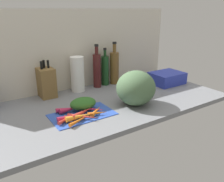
{
  "coord_description": "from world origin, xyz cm",
  "views": [
    {
      "loc": [
        -76.38,
        -125.67,
        59.85
      ],
      "look_at": [
        -1.95,
        -12.72,
        11.72
      ],
      "focal_mm": 37.18,
      "sensor_mm": 36.0,
      "label": 1
    }
  ],
  "objects_px": {
    "cutting_board": "(82,114)",
    "bottle_2": "(114,67)",
    "carrot_7": "(83,117)",
    "winter_squash": "(136,88)",
    "carrot_1": "(92,109)",
    "knife_block": "(46,82)",
    "bottle_0": "(97,70)",
    "carrot_2": "(81,116)",
    "carrot_4": "(65,109)",
    "carrot_6": "(71,109)",
    "paper_towel_roll": "(77,74)",
    "carrot_3": "(84,104)",
    "carrot_11": "(72,116)",
    "carrot_10": "(98,113)",
    "carrot_12": "(96,111)",
    "carrot_9": "(80,120)",
    "dish_rack": "(167,78)",
    "carrot_5": "(74,117)",
    "bottle_1": "(105,70)",
    "carrot_0": "(82,113)",
    "carrot_8": "(65,120)"
  },
  "relations": [
    {
      "from": "paper_towel_roll",
      "to": "carrot_1",
      "type": "bearing_deg",
      "value": -104.08
    },
    {
      "from": "bottle_1",
      "to": "knife_block",
      "type": "bearing_deg",
      "value": -178.99
    },
    {
      "from": "bottle_1",
      "to": "carrot_5",
      "type": "bearing_deg",
      "value": -137.19
    },
    {
      "from": "carrot_8",
      "to": "carrot_3",
      "type": "bearing_deg",
      "value": 36.85
    },
    {
      "from": "carrot_1",
      "to": "paper_towel_roll",
      "type": "height_order",
      "value": "paper_towel_roll"
    },
    {
      "from": "cutting_board",
      "to": "carrot_1",
      "type": "distance_m",
      "value": 0.07
    },
    {
      "from": "carrot_4",
      "to": "carrot_11",
      "type": "xyz_separation_m",
      "value": [
        -0.01,
        -0.11,
        -0.0
      ]
    },
    {
      "from": "carrot_4",
      "to": "carrot_6",
      "type": "distance_m",
      "value": 0.03
    },
    {
      "from": "carrot_11",
      "to": "carrot_12",
      "type": "xyz_separation_m",
      "value": [
        0.15,
        -0.01,
        -0.0
      ]
    },
    {
      "from": "winter_squash",
      "to": "bottle_2",
      "type": "height_order",
      "value": "bottle_2"
    },
    {
      "from": "cutting_board",
      "to": "bottle_2",
      "type": "xyz_separation_m",
      "value": [
        0.51,
        0.41,
        0.14
      ]
    },
    {
      "from": "carrot_3",
      "to": "bottle_2",
      "type": "height_order",
      "value": "bottle_2"
    },
    {
      "from": "carrot_2",
      "to": "carrot_7",
      "type": "height_order",
      "value": "carrot_2"
    },
    {
      "from": "carrot_1",
      "to": "winter_squash",
      "type": "xyz_separation_m",
      "value": [
        0.3,
        -0.05,
        0.09
      ]
    },
    {
      "from": "carrot_4",
      "to": "carrot_6",
      "type": "relative_size",
      "value": 0.77
    },
    {
      "from": "carrot_10",
      "to": "knife_block",
      "type": "height_order",
      "value": "knife_block"
    },
    {
      "from": "bottle_0",
      "to": "carrot_9",
      "type": "bearing_deg",
      "value": -128.68
    },
    {
      "from": "bottle_2",
      "to": "paper_towel_roll",
      "type": "bearing_deg",
      "value": -178.45
    },
    {
      "from": "bottle_0",
      "to": "bottle_2",
      "type": "bearing_deg",
      "value": 1.61
    },
    {
      "from": "carrot_12",
      "to": "cutting_board",
      "type": "bearing_deg",
      "value": 154.26
    },
    {
      "from": "carrot_6",
      "to": "knife_block",
      "type": "bearing_deg",
      "value": 94.79
    },
    {
      "from": "carrot_3",
      "to": "dish_rack",
      "type": "relative_size",
      "value": 0.49
    },
    {
      "from": "carrot_12",
      "to": "winter_squash",
      "type": "height_order",
      "value": "winter_squash"
    },
    {
      "from": "carrot_7",
      "to": "carrot_10",
      "type": "relative_size",
      "value": 1.49
    },
    {
      "from": "carrot_8",
      "to": "bottle_2",
      "type": "distance_m",
      "value": 0.79
    },
    {
      "from": "cutting_board",
      "to": "carrot_11",
      "type": "height_order",
      "value": "carrot_11"
    },
    {
      "from": "carrot_2",
      "to": "winter_squash",
      "type": "relative_size",
      "value": 0.69
    },
    {
      "from": "carrot_3",
      "to": "carrot_11",
      "type": "distance_m",
      "value": 0.19
    },
    {
      "from": "cutting_board",
      "to": "bottle_2",
      "type": "height_order",
      "value": "bottle_2"
    },
    {
      "from": "carrot_3",
      "to": "paper_towel_roll",
      "type": "distance_m",
      "value": 0.34
    },
    {
      "from": "cutting_board",
      "to": "carrot_3",
      "type": "height_order",
      "value": "carrot_3"
    },
    {
      "from": "carrot_3",
      "to": "carrot_11",
      "type": "bearing_deg",
      "value": -137.59
    },
    {
      "from": "carrot_1",
      "to": "knife_block",
      "type": "relative_size",
      "value": 0.6
    },
    {
      "from": "cutting_board",
      "to": "carrot_11",
      "type": "xyz_separation_m",
      "value": [
        -0.08,
        -0.02,
        0.02
      ]
    },
    {
      "from": "carrot_5",
      "to": "dish_rack",
      "type": "bearing_deg",
      "value": 11.8
    },
    {
      "from": "carrot_2",
      "to": "carrot_3",
      "type": "xyz_separation_m",
      "value": [
        0.1,
        0.16,
        -0.01
      ]
    },
    {
      "from": "carrot_2",
      "to": "bottle_1",
      "type": "relative_size",
      "value": 0.59
    },
    {
      "from": "carrot_0",
      "to": "carrot_2",
      "type": "distance_m",
      "value": 0.05
    },
    {
      "from": "carrot_6",
      "to": "bottle_2",
      "type": "relative_size",
      "value": 0.43
    },
    {
      "from": "dish_rack",
      "to": "carrot_3",
      "type": "bearing_deg",
      "value": -175.56
    },
    {
      "from": "carrot_7",
      "to": "winter_squash",
      "type": "xyz_separation_m",
      "value": [
        0.4,
        0.02,
        0.09
      ]
    },
    {
      "from": "carrot_6",
      "to": "carrot_5",
      "type": "bearing_deg",
      "value": -105.7
    },
    {
      "from": "knife_block",
      "to": "bottle_0",
      "type": "distance_m",
      "value": 0.41
    },
    {
      "from": "cutting_board",
      "to": "carrot_9",
      "type": "relative_size",
      "value": 2.39
    },
    {
      "from": "cutting_board",
      "to": "dish_rack",
      "type": "distance_m",
      "value": 0.89
    },
    {
      "from": "dish_rack",
      "to": "cutting_board",
      "type": "bearing_deg",
      "value": -169.41
    },
    {
      "from": "cutting_board",
      "to": "carrot_11",
      "type": "relative_size",
      "value": 2.15
    },
    {
      "from": "bottle_2",
      "to": "knife_block",
      "type": "bearing_deg",
      "value": 179.88
    },
    {
      "from": "carrot_6",
      "to": "carrot_11",
      "type": "height_order",
      "value": "carrot_6"
    },
    {
      "from": "carrot_3",
      "to": "bottle_1",
      "type": "xyz_separation_m",
      "value": [
        0.36,
        0.32,
        0.11
      ]
    }
  ]
}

